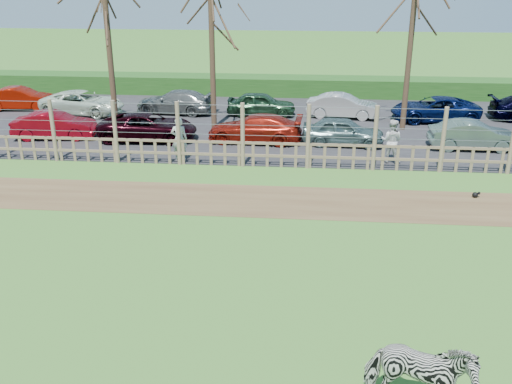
# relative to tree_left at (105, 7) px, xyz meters

# --- Properties ---
(ground) EXTENTS (120.00, 120.00, 0.00)m
(ground) POSITION_rel_tree_left_xyz_m (6.50, -12.50, -5.62)
(ground) COLOR #658F47
(ground) RESTS_ON ground
(dirt_strip) EXTENTS (34.00, 2.80, 0.01)m
(dirt_strip) POSITION_rel_tree_left_xyz_m (6.50, -8.00, -5.61)
(dirt_strip) COLOR brown
(dirt_strip) RESTS_ON ground
(asphalt) EXTENTS (44.00, 13.00, 0.04)m
(asphalt) POSITION_rel_tree_left_xyz_m (6.50, 2.00, -5.60)
(asphalt) COLOR #232326
(asphalt) RESTS_ON ground
(hedge) EXTENTS (46.00, 2.00, 1.10)m
(hedge) POSITION_rel_tree_left_xyz_m (6.50, 9.00, -5.07)
(hedge) COLOR #1E4716
(hedge) RESTS_ON ground
(fence) EXTENTS (30.16, 0.16, 2.50)m
(fence) POSITION_rel_tree_left_xyz_m (6.50, -4.50, -4.81)
(fence) COLOR brown
(fence) RESTS_ON ground
(tree_left) EXTENTS (4.80, 4.80, 7.88)m
(tree_left) POSITION_rel_tree_left_xyz_m (0.00, 0.00, 0.00)
(tree_left) COLOR #3D2B1E
(tree_left) RESTS_ON ground
(tree_mid) EXTENTS (4.80, 4.80, 6.83)m
(tree_mid) POSITION_rel_tree_left_xyz_m (4.50, 1.00, -0.75)
(tree_mid) COLOR #3D2B1E
(tree_mid) RESTS_ON ground
(tree_right) EXTENTS (4.80, 4.80, 7.35)m
(tree_right) POSITION_rel_tree_left_xyz_m (13.50, 1.50, -0.37)
(tree_right) COLOR #3D2B1E
(tree_right) RESTS_ON ground
(zebra) EXTENTS (1.98, 1.23, 1.55)m
(zebra) POSITION_rel_tree_left_xyz_m (10.91, -17.44, -4.84)
(zebra) COLOR gray
(zebra) RESTS_ON ground
(visitor_a) EXTENTS (0.67, 0.48, 1.72)m
(visitor_a) POSITION_rel_tree_left_xyz_m (3.92, -4.04, -4.71)
(visitor_a) COLOR silver
(visitor_a) RESTS_ON asphalt
(visitor_b) EXTENTS (1.01, 0.90, 1.72)m
(visitor_b) POSITION_rel_tree_left_xyz_m (12.26, -3.61, -4.71)
(visitor_b) COLOR #BCBBB8
(visitor_b) RESTS_ON asphalt
(crow) EXTENTS (0.26, 0.20, 0.21)m
(crow) POSITION_rel_tree_left_xyz_m (14.66, -7.08, -5.51)
(crow) COLOR black
(crow) RESTS_ON ground
(car_1) EXTENTS (3.76, 1.68, 1.20)m
(car_1) POSITION_rel_tree_left_xyz_m (-2.33, -1.46, -4.98)
(car_1) COLOR maroon
(car_1) RESTS_ON asphalt
(car_2) EXTENTS (4.39, 2.15, 1.20)m
(car_2) POSITION_rel_tree_left_xyz_m (1.91, -1.37, -4.98)
(car_2) COLOR black
(car_2) RESTS_ON asphalt
(car_3) EXTENTS (4.22, 1.90, 1.20)m
(car_3) POSITION_rel_tree_left_xyz_m (6.68, -1.24, -4.98)
(car_3) COLOR maroon
(car_3) RESTS_ON asphalt
(car_4) EXTENTS (3.61, 1.65, 1.20)m
(car_4) POSITION_rel_tree_left_xyz_m (10.51, -1.36, -4.98)
(car_4) COLOR #4D6765
(car_4) RESTS_ON asphalt
(car_5) EXTENTS (3.65, 1.30, 1.20)m
(car_5) POSITION_rel_tree_left_xyz_m (15.96, -1.52, -4.98)
(car_5) COLOR #52685C
(car_5) RESTS_ON asphalt
(car_7) EXTENTS (3.77, 1.70, 1.20)m
(car_7) POSITION_rel_tree_left_xyz_m (-6.51, 3.80, -4.98)
(car_7) COLOR #961304
(car_7) RESTS_ON asphalt
(car_8) EXTENTS (4.54, 2.53, 1.20)m
(car_8) POSITION_rel_tree_left_xyz_m (-2.80, 3.11, -4.98)
(car_8) COLOR silver
(car_8) RESTS_ON asphalt
(car_9) EXTENTS (4.32, 2.19, 1.20)m
(car_9) POSITION_rel_tree_left_xyz_m (2.00, 3.74, -4.98)
(car_9) COLOR slate
(car_9) RESTS_ON asphalt
(car_10) EXTENTS (3.54, 1.45, 1.20)m
(car_10) POSITION_rel_tree_left_xyz_m (6.57, 3.63, -4.98)
(car_10) COLOR #204327
(car_10) RESTS_ON asphalt
(car_11) EXTENTS (3.78, 1.74, 1.20)m
(car_11) POSITION_rel_tree_left_xyz_m (10.76, 3.55, -4.98)
(car_11) COLOR beige
(car_11) RESTS_ON asphalt
(car_12) EXTENTS (4.47, 2.35, 1.20)m
(car_12) POSITION_rel_tree_left_xyz_m (15.31, 3.23, -4.98)
(car_12) COLOR #06113B
(car_12) RESTS_ON asphalt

